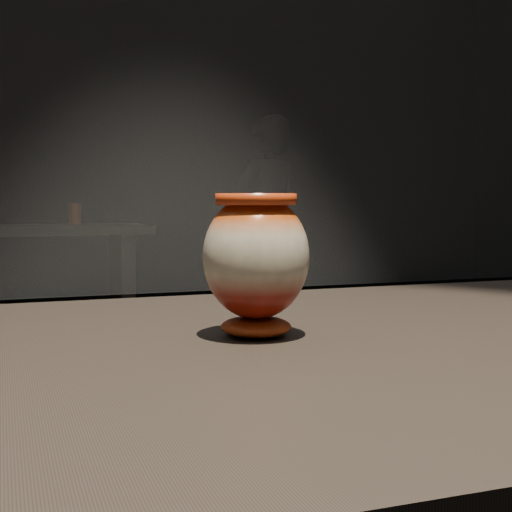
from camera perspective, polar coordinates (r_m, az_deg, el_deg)
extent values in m
cube|color=black|center=(5.74, -17.28, 9.87)|extent=(8.00, 3.20, 0.04)
cube|color=black|center=(0.77, 0.65, -8.85)|extent=(2.00, 0.80, 0.05)
ellipsoid|color=maroon|center=(0.81, 0.00, -5.66)|extent=(0.09, 0.09, 0.02)
ellipsoid|color=beige|center=(0.80, 0.00, -0.06)|extent=(0.13, 0.13, 0.14)
cylinder|color=#C74C12|center=(0.79, 0.00, 4.57)|extent=(0.10, 0.10, 0.01)
cube|color=black|center=(4.41, -10.65, -3.66)|extent=(0.08, 0.50, 0.85)
cylinder|color=#984A16|center=(4.37, -14.27, 3.29)|extent=(0.07, 0.07, 0.13)
imported|color=black|center=(5.47, 0.85, 2.41)|extent=(0.70, 0.55, 1.69)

